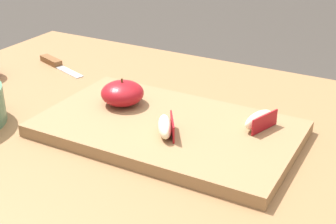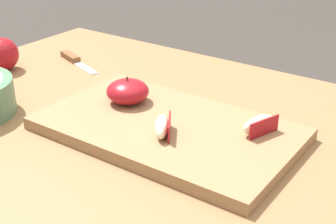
{
  "view_description": "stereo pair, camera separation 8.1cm",
  "coord_description": "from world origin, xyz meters",
  "px_view_note": "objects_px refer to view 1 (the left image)",
  "views": [
    {
      "loc": [
        0.31,
        -0.64,
        1.17
      ],
      "look_at": [
        -0.04,
        0.0,
        0.81
      ],
      "focal_mm": 51.58,
      "sensor_mm": 36.0,
      "label": 1
    },
    {
      "loc": [
        0.38,
        -0.6,
        1.17
      ],
      "look_at": [
        -0.04,
        0.0,
        0.81
      ],
      "focal_mm": 51.58,
      "sensor_mm": 36.0,
      "label": 2
    }
  ],
  "objects_px": {
    "apple_wedge_front": "(166,127)",
    "apple_wedge_left": "(259,120)",
    "paring_knife": "(54,63)",
    "cutting_board": "(168,128)",
    "apple_half_skin_up": "(122,93)"
  },
  "relations": [
    {
      "from": "cutting_board",
      "to": "apple_wedge_front",
      "type": "xyz_separation_m",
      "value": [
        0.02,
        -0.04,
        0.03
      ]
    },
    {
      "from": "apple_wedge_left",
      "to": "paring_knife",
      "type": "bearing_deg",
      "value": 167.92
    },
    {
      "from": "cutting_board",
      "to": "apple_half_skin_up",
      "type": "relative_size",
      "value": 5.53
    },
    {
      "from": "cutting_board",
      "to": "apple_half_skin_up",
      "type": "xyz_separation_m",
      "value": [
        -0.11,
        0.03,
        0.03
      ]
    },
    {
      "from": "apple_wedge_left",
      "to": "paring_knife",
      "type": "xyz_separation_m",
      "value": [
        -0.54,
        0.12,
        -0.03
      ]
    },
    {
      "from": "cutting_board",
      "to": "apple_wedge_left",
      "type": "height_order",
      "value": "apple_wedge_left"
    },
    {
      "from": "apple_half_skin_up",
      "to": "apple_wedge_front",
      "type": "distance_m",
      "value": 0.14
    },
    {
      "from": "cutting_board",
      "to": "apple_half_skin_up",
      "type": "distance_m",
      "value": 0.12
    },
    {
      "from": "apple_half_skin_up",
      "to": "cutting_board",
      "type": "bearing_deg",
      "value": -13.71
    },
    {
      "from": "apple_wedge_front",
      "to": "apple_wedge_left",
      "type": "bearing_deg",
      "value": 37.45
    },
    {
      "from": "apple_half_skin_up",
      "to": "apple_wedge_front",
      "type": "relative_size",
      "value": 1.16
    },
    {
      "from": "apple_wedge_left",
      "to": "cutting_board",
      "type": "bearing_deg",
      "value": -158.66
    },
    {
      "from": "cutting_board",
      "to": "paring_knife",
      "type": "xyz_separation_m",
      "value": [
        -0.4,
        0.17,
        -0.0
      ]
    },
    {
      "from": "cutting_board",
      "to": "apple_wedge_left",
      "type": "xyz_separation_m",
      "value": [
        0.14,
        0.06,
        0.03
      ]
    },
    {
      "from": "cutting_board",
      "to": "apple_wedge_front",
      "type": "height_order",
      "value": "apple_wedge_front"
    }
  ]
}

